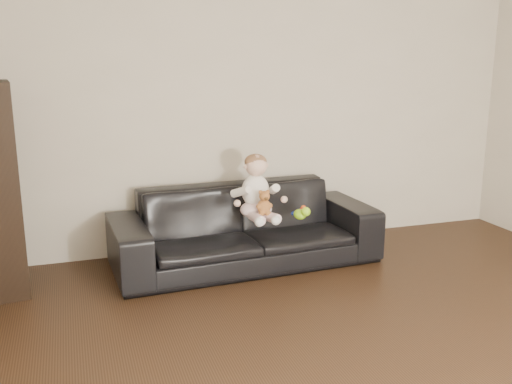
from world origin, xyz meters
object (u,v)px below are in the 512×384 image
object	(u,v)px
sofa	(245,227)
teddy_bear	(264,203)
baby	(257,190)
toy_green	(300,214)
toy_rattle	(303,210)
toy_blue_disc	(298,213)

from	to	relation	value
sofa	teddy_bear	world-z (taller)	teddy_bear
teddy_bear	baby	bearing A→B (deg)	73.09
teddy_bear	toy_green	bearing A→B (deg)	-17.59
sofa	toy_rattle	bearing A→B (deg)	-18.30
toy_green	sofa	bearing A→B (deg)	145.38
baby	toy_blue_disc	size ratio (longest dim) A/B	4.85
teddy_bear	toy_blue_disc	bearing A→B (deg)	3.98
teddy_bear	toy_rattle	world-z (taller)	teddy_bear
toy_blue_disc	sofa	bearing A→B (deg)	164.22
baby	toy_blue_disc	distance (m)	0.43
sofa	teddy_bear	distance (m)	0.40
teddy_bear	toy_green	world-z (taller)	teddy_bear
sofa	toy_blue_disc	xyz separation A→B (m)	(0.43, -0.12, 0.11)
sofa	teddy_bear	bearing A→B (deg)	-78.74
teddy_bear	toy_rattle	distance (m)	0.45
toy_green	baby	bearing A→B (deg)	155.94
toy_rattle	sofa	bearing A→B (deg)	164.48
baby	toy_rattle	distance (m)	0.46
teddy_bear	toy_green	distance (m)	0.34
sofa	toy_green	xyz separation A→B (m)	(0.39, -0.27, 0.15)
sofa	toy_rattle	xyz separation A→B (m)	(0.48, -0.13, 0.14)
sofa	toy_blue_disc	size ratio (longest dim) A/B	20.14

